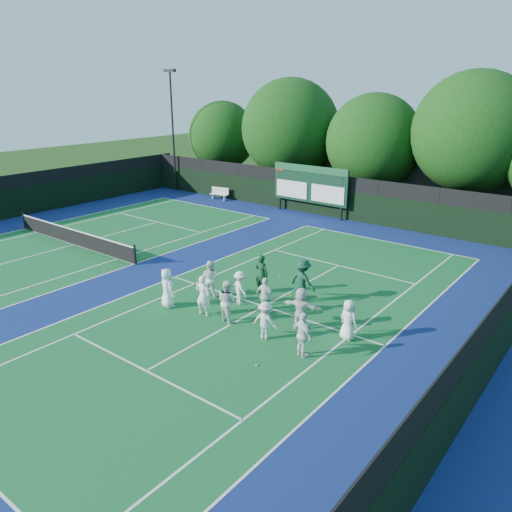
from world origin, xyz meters
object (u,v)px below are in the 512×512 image
Objects in this scene: tennis_net at (73,237)px; coach_left at (262,274)px; scoreboard at (310,185)px; bench at (220,193)px.

coach_left is at bearing 5.05° from tennis_net.
bench is at bearing -178.55° from scoreboard.
bench is (-1.47, 14.37, 0.04)m from tennis_net.
coach_left is (12.99, 1.15, 0.40)m from tennis_net.
scoreboard is at bearing 1.45° from bench.
scoreboard reaches higher than bench.
coach_left reaches higher than tennis_net.
tennis_net is 13.05m from coach_left.
scoreboard is at bearing -68.33° from coach_left.
tennis_net reaches higher than bench.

